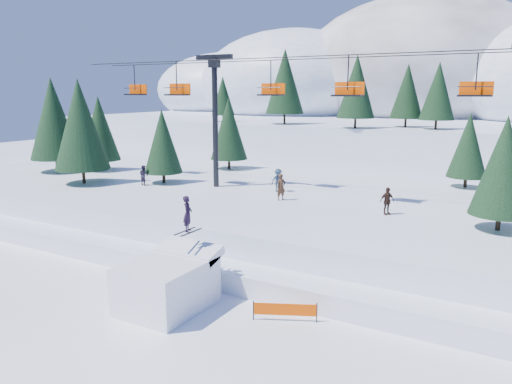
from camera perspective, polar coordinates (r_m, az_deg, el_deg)
The scene contains 10 objects.
ground at distance 22.21m, azimuth -11.60°, elevation -15.62°, with size 160.00×160.00×0.00m, color white.
mid_shelf at distance 36.36m, azimuth 7.30°, elevation -2.62°, with size 70.00×22.00×2.50m, color white.
berm at distance 27.95m, azimuth -0.70°, elevation -8.36°, with size 70.00×6.00×1.10m, color white.
mountain_ridge at distance 89.99m, azimuth 18.20°, elevation 10.62°, with size 119.00×60.72×26.46m.
jump_kicker at distance 24.07m, azimuth -9.98°, elevation -10.12°, with size 3.33×4.54×5.12m.
chairlift at distance 34.94m, azimuth 9.35°, elevation 10.14°, with size 46.00×3.21×10.28m.
conifer_stand at distance 34.57m, azimuth 14.26°, elevation 6.18°, with size 62.84×17.60×9.83m.
distant_skiers at distance 35.94m, azimuth 5.15°, elevation 0.71°, with size 31.11×7.16×1.87m.
banner_near at distance 22.67m, azimuth 3.33°, elevation -13.28°, with size 2.60×1.23×0.90m.
banner_far at distance 23.28m, azimuth 17.37°, elevation -13.13°, with size 2.81×0.60×0.90m.
Camera 1 is at (13.32, -14.68, 10.00)m, focal length 35.00 mm.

